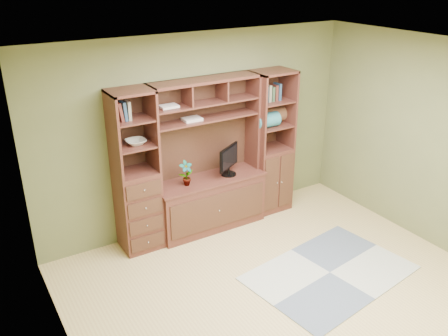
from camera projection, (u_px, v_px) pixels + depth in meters
room at (295, 189)px, 4.72m from camera, size 4.60×4.10×2.64m
center_hutch at (209, 158)px, 6.19m from camera, size 1.54×0.53×2.05m
left_tower at (136, 173)px, 5.74m from camera, size 0.50×0.45×2.05m
right_tower at (271, 143)px, 6.71m from camera, size 0.55×0.45×2.05m
rug at (330, 273)px, 5.59m from camera, size 2.03×1.50×0.01m
monitor at (229, 155)px, 6.30m from camera, size 0.50×0.41×0.56m
orchid at (186, 173)px, 6.04m from camera, size 0.18×0.12×0.34m
magazines at (192, 119)px, 5.95m from camera, size 0.24×0.17×0.04m
bowl at (136, 142)px, 5.60m from camera, size 0.24×0.24×0.06m
blanket_teal at (267, 120)px, 6.46m from camera, size 0.35×0.20×0.20m
blanket_red at (274, 115)px, 6.66m from camera, size 0.40×0.22×0.22m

